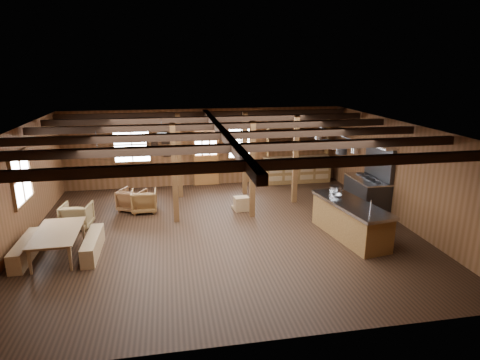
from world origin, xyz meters
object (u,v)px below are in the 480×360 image
(armchair_c, at_px, (77,216))
(kitchen_island, at_px, (350,220))
(commercial_range, at_px, (369,188))
(armchair_a, at_px, (144,201))
(armchair_b, at_px, (132,200))
(dining_table, at_px, (60,244))

(armchair_c, bearing_deg, kitchen_island, 171.12)
(kitchen_island, distance_m, commercial_range, 2.43)
(kitchen_island, height_order, armchair_a, kitchen_island)
(kitchen_island, bearing_deg, armchair_a, 142.29)
(armchair_a, height_order, armchair_c, armchair_c)
(kitchen_island, height_order, armchair_b, kitchen_island)
(commercial_range, xyz_separation_m, armchair_a, (-6.78, 0.93, -0.31))
(armchair_b, distance_m, armchair_c, 1.77)
(dining_table, bearing_deg, armchair_b, -27.08)
(commercial_range, bearing_deg, armchair_c, -179.99)
(commercial_range, xyz_separation_m, dining_table, (-8.55, -1.74, -0.34))
(armchair_b, xyz_separation_m, armchair_c, (-1.37, -1.13, 0.01))
(commercial_range, xyz_separation_m, armchair_c, (-8.52, -0.00, -0.31))
(kitchen_island, relative_size, armchair_b, 3.55)
(dining_table, bearing_deg, armchair_a, -34.61)
(armchair_b, relative_size, armchair_c, 0.97)
(armchair_a, bearing_deg, armchair_c, 27.90)
(kitchen_island, bearing_deg, dining_table, 169.16)
(armchair_a, bearing_deg, commercial_range, 171.79)
(armchair_b, bearing_deg, commercial_range, -163.28)
(dining_table, height_order, armchair_c, armchair_c)
(kitchen_island, bearing_deg, armchair_b, 142.36)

